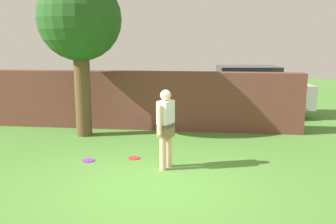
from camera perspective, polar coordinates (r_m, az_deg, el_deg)
ground_plane at (r=6.73m, az=-2.61°, el=-11.42°), size 40.00×40.00×0.00m
brick_wall at (r=10.95m, az=-6.50°, el=1.88°), size 10.14×0.50×1.70m
tree at (r=10.14m, az=-13.54°, el=13.45°), size 2.19×2.19×4.23m
person at (r=7.37m, az=-0.36°, el=-2.10°), size 0.34×0.50×1.62m
car at (r=13.02m, az=12.16°, el=3.20°), size 4.37×2.31×1.72m
frisbee_red at (r=8.25m, az=-5.33°, el=-7.11°), size 0.27×0.27×0.02m
frisbee_purple at (r=8.24m, az=-12.29°, el=-7.35°), size 0.27×0.27×0.02m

